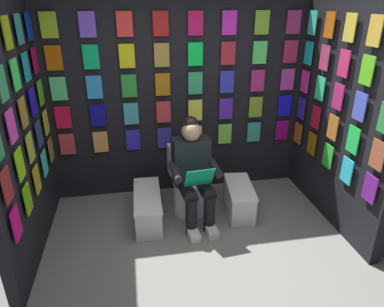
# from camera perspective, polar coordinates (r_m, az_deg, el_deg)

# --- Properties ---
(ground_plane) EXTENTS (30.00, 30.00, 0.00)m
(ground_plane) POSITION_cam_1_polar(r_m,az_deg,el_deg) (3.30, 3.07, -20.85)
(ground_plane) COLOR gray
(display_wall_back) EXTENTS (3.19, 0.14, 2.40)m
(display_wall_back) POSITION_cam_1_polar(r_m,az_deg,el_deg) (4.30, -2.22, 8.90)
(display_wall_back) COLOR black
(display_wall_back) RESTS_ON ground
(display_wall_left) EXTENTS (0.14, 1.80, 2.40)m
(display_wall_left) POSITION_cam_1_polar(r_m,az_deg,el_deg) (4.00, 23.26, 5.78)
(display_wall_left) COLOR black
(display_wall_left) RESTS_ON ground
(display_wall_right) EXTENTS (0.14, 1.80, 2.40)m
(display_wall_right) POSITION_cam_1_polar(r_m,az_deg,el_deg) (3.51, -26.49, 2.80)
(display_wall_right) COLOR black
(display_wall_right) RESTS_ON ground
(toilet) EXTENTS (0.43, 0.57, 0.77)m
(toilet) POSITION_cam_1_polar(r_m,az_deg,el_deg) (4.11, -0.57, -5.05)
(toilet) COLOR white
(toilet) RESTS_ON ground
(person_reading) EXTENTS (0.55, 0.71, 1.19)m
(person_reading) POSITION_cam_1_polar(r_m,az_deg,el_deg) (3.79, 0.27, -3.03)
(person_reading) COLOR black
(person_reading) RESTS_ON ground
(comic_longbox_near) EXTENTS (0.32, 0.82, 0.34)m
(comic_longbox_near) POSITION_cam_1_polar(r_m,az_deg,el_deg) (4.01, -7.22, -8.69)
(comic_longbox_near) COLOR white
(comic_longbox_near) RESTS_ON ground
(comic_longbox_far) EXTENTS (0.36, 0.67, 0.35)m
(comic_longbox_far) POSITION_cam_1_polar(r_m,az_deg,el_deg) (4.16, 7.69, -7.29)
(comic_longbox_far) COLOR white
(comic_longbox_far) RESTS_ON ground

